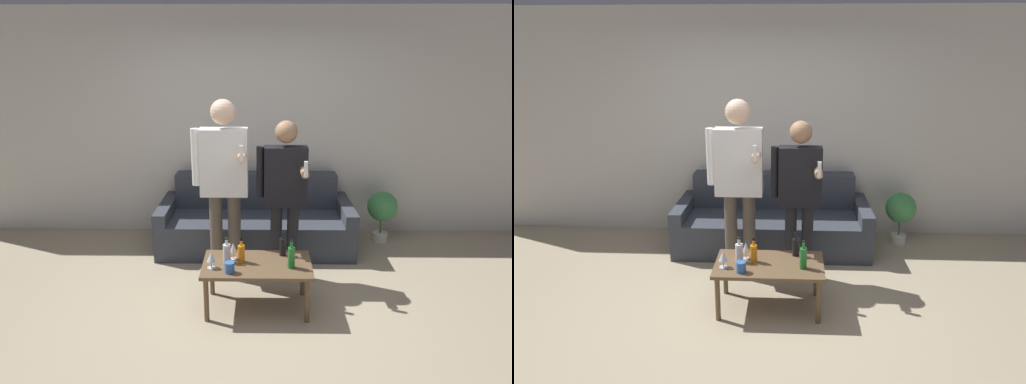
% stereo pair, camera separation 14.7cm
% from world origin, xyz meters
% --- Properties ---
extents(ground_plane, '(16.00, 16.00, 0.00)m').
position_xyz_m(ground_plane, '(0.00, 0.00, 0.00)').
color(ground_plane, tan).
extents(wall_back, '(8.00, 0.06, 2.70)m').
position_xyz_m(wall_back, '(0.00, 2.07, 1.35)').
color(wall_back, silver).
rests_on(wall_back, ground_plane).
extents(couch, '(2.19, 0.91, 0.81)m').
position_xyz_m(couch, '(0.06, 1.59, 0.29)').
color(couch, '#383D47').
rests_on(couch, ground_plane).
extents(coffee_table, '(0.95, 0.55, 0.43)m').
position_xyz_m(coffee_table, '(0.09, 0.21, 0.38)').
color(coffee_table, brown).
rests_on(coffee_table, ground_plane).
extents(bottle_orange, '(0.07, 0.07, 0.23)m').
position_xyz_m(bottle_orange, '(-0.18, 0.23, 0.52)').
color(bottle_orange, silver).
rests_on(bottle_orange, coffee_table).
extents(bottle_green, '(0.06, 0.06, 0.23)m').
position_xyz_m(bottle_green, '(0.32, 0.38, 0.52)').
color(bottle_green, black).
rests_on(bottle_green, coffee_table).
extents(bottle_dark, '(0.06, 0.06, 0.22)m').
position_xyz_m(bottle_dark, '(-0.05, 0.24, 0.52)').
color(bottle_dark, orange).
rests_on(bottle_dark, coffee_table).
extents(bottle_yellow, '(0.06, 0.06, 0.25)m').
position_xyz_m(bottle_yellow, '(0.38, 0.13, 0.53)').
color(bottle_yellow, '#23752D').
rests_on(bottle_yellow, coffee_table).
extents(wine_glass_near, '(0.08, 0.08, 0.15)m').
position_xyz_m(wine_glass_near, '(-0.30, 0.11, 0.53)').
color(wine_glass_near, silver).
rests_on(wine_glass_near, coffee_table).
extents(wine_glass_far, '(0.07, 0.07, 0.16)m').
position_xyz_m(wine_glass_far, '(-0.12, 0.29, 0.54)').
color(wine_glass_far, silver).
rests_on(wine_glass_far, coffee_table).
extents(cup_on_table, '(0.08, 0.08, 0.09)m').
position_xyz_m(cup_on_table, '(-0.14, 0.03, 0.48)').
color(cup_on_table, '#3366B2').
rests_on(cup_on_table, coffee_table).
extents(person_standing_left, '(0.54, 0.46, 1.78)m').
position_xyz_m(person_standing_left, '(-0.24, 0.83, 1.05)').
color(person_standing_left, brown).
rests_on(person_standing_left, ground_plane).
extents(person_standing_right, '(0.48, 0.41, 1.59)m').
position_xyz_m(person_standing_right, '(0.35, 0.79, 0.94)').
color(person_standing_right, '#232328').
rests_on(person_standing_right, ground_plane).
extents(potted_plant, '(0.36, 0.36, 0.62)m').
position_xyz_m(potted_plant, '(1.56, 1.73, 0.41)').
color(potted_plant, silver).
rests_on(potted_plant, ground_plane).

